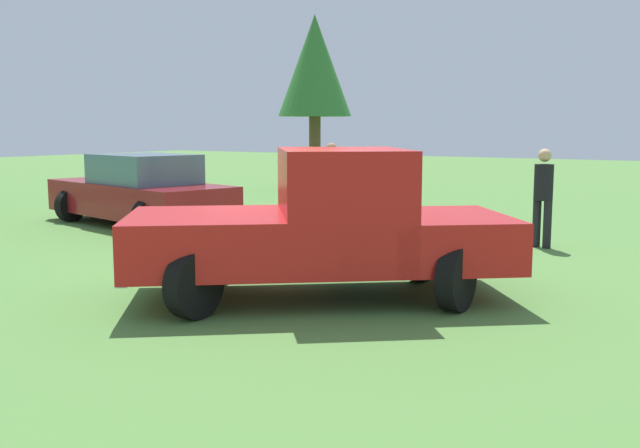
{
  "coord_description": "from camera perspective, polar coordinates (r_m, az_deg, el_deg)",
  "views": [
    {
      "loc": [
        7.71,
        5.02,
        2.05
      ],
      "look_at": [
        0.54,
        0.48,
        0.9
      ],
      "focal_mm": 40.18,
      "sensor_mm": 36.0,
      "label": 1
    }
  ],
  "objects": [
    {
      "name": "ground_plane",
      "position": [
        9.42,
        -0.74,
        -4.85
      ],
      "size": [
        80.0,
        80.0,
        0.0
      ],
      "primitive_type": "plane",
      "color": "#54843D"
    },
    {
      "name": "pickup_truck",
      "position": [
        8.58,
        0.77,
        0.15
      ],
      "size": [
        4.31,
        4.73,
        1.8
      ],
      "rotation": [
        0.0,
        0.0,
        5.39
      ],
      "color": "black",
      "rests_on": "ground_plane"
    },
    {
      "name": "sedan_near",
      "position": [
        15.48,
        -14.13,
        2.48
      ],
      "size": [
        2.89,
        5.03,
        1.5
      ],
      "rotation": [
        0.0,
        0.0,
        4.49
      ],
      "color": "black",
      "rests_on": "ground_plane"
    },
    {
      "name": "person_bystander",
      "position": [
        14.69,
        0.9,
        3.55
      ],
      "size": [
        0.35,
        0.35,
        1.73
      ],
      "rotation": [
        0.0,
        0.0,
        3.05
      ],
      "color": "#7A6B51",
      "rests_on": "ground_plane"
    },
    {
      "name": "person_visitor",
      "position": [
        12.75,
        17.36,
        2.43
      ],
      "size": [
        0.39,
        0.39,
        1.69
      ],
      "rotation": [
        0.0,
        0.0,
        6.05
      ],
      "color": "black",
      "rests_on": "ground_plane"
    },
    {
      "name": "tree_back_right",
      "position": [
        23.77,
        -0.42,
        12.38
      ],
      "size": [
        2.4,
        2.4,
        5.66
      ],
      "color": "brown",
      "rests_on": "ground_plane"
    },
    {
      "name": "traffic_cone",
      "position": [
        13.73,
        4.1,
        0.27
      ],
      "size": [
        0.32,
        0.32,
        0.55
      ],
      "primitive_type": "cone",
      "color": "orange",
      "rests_on": "ground_plane"
    }
  ]
}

